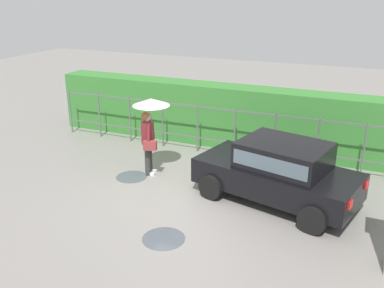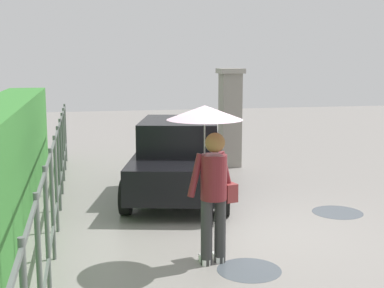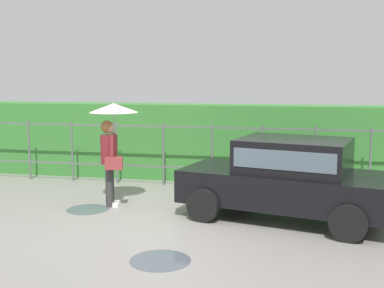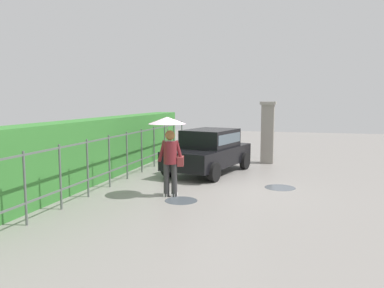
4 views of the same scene
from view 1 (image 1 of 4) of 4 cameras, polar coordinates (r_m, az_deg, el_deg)
ground_plane at (r=10.45m, az=-1.93°, el=-6.62°), size 40.00×40.00×0.00m
car at (r=9.94m, az=11.59°, el=-3.39°), size 3.99×2.55×1.48m
pedestrian at (r=11.06m, az=-5.72°, el=3.22°), size 0.97×0.97×2.06m
fence_section at (r=12.38m, az=5.76°, el=1.81°), size 11.79×0.05×1.50m
hedge_row at (r=13.20m, az=7.02°, el=3.51°), size 12.74×0.90×1.90m
puddle_near at (r=8.73m, az=-3.82°, el=-12.54°), size 0.87×0.87×0.00m
puddle_far at (r=11.41m, az=-8.12°, el=-4.38°), size 0.82×0.82×0.00m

